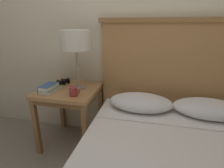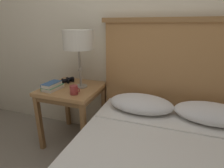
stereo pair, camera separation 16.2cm
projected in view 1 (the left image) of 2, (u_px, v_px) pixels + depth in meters
wall_back at (122, 21)px, 1.78m from camera, size 8.00×0.06×2.60m
nightstand at (70, 96)px, 1.82m from camera, size 0.58×0.58×0.65m
table_lamp at (76, 41)px, 1.66m from camera, size 0.30×0.30×0.58m
book_on_nightstand at (50, 90)px, 1.70m from camera, size 0.14×0.22×0.04m
book_stacked_on_top at (48, 86)px, 1.69m from camera, size 0.12×0.20×0.04m
binoculars_pair at (63, 81)px, 1.94m from camera, size 0.16×0.16×0.05m
coffee_mug at (73, 91)px, 1.60m from camera, size 0.10×0.08×0.08m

